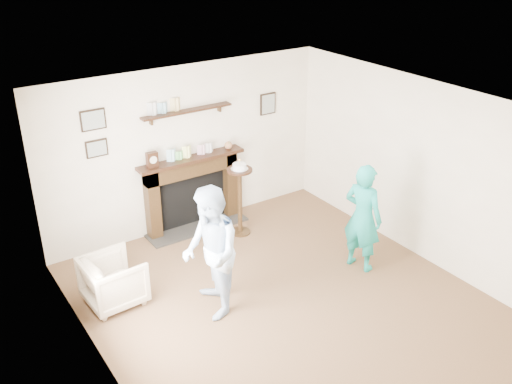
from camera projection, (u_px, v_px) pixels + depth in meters
ground at (285, 302)px, 7.12m from camera, size 5.00×5.00×0.00m
room_shell at (254, 165)px, 6.94m from camera, size 4.54×5.02×2.52m
armchair at (116, 301)px, 7.14m from camera, size 0.73×0.71×0.63m
man at (213, 310)px, 6.97m from camera, size 0.82×0.94×1.64m
woman at (358, 266)px, 7.87m from camera, size 0.50×0.63×1.51m
pedestal_table at (240, 188)px, 8.39m from camera, size 0.38×0.38×1.21m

